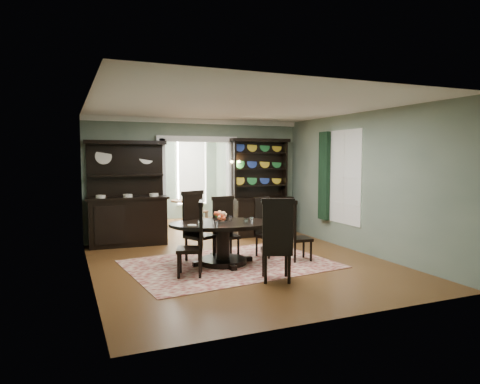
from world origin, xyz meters
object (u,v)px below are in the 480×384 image
at_px(dining_table, 223,235).
at_px(sideboard, 127,209).
at_px(welsh_dresser, 260,200).
at_px(parlor_table, 186,209).

distance_m(dining_table, sideboard, 2.93).
relative_size(dining_table, sideboard, 0.93).
bearing_deg(welsh_dresser, sideboard, -179.32).
distance_m(sideboard, welsh_dresser, 3.42).
distance_m(welsh_dresser, parlor_table, 2.48).
height_order(welsh_dresser, parlor_table, welsh_dresser).
xyz_separation_m(dining_table, welsh_dresser, (1.99, 2.55, 0.35)).
bearing_deg(sideboard, welsh_dresser, 2.59).
bearing_deg(welsh_dresser, dining_table, -127.52).
distance_m(dining_table, welsh_dresser, 3.25).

